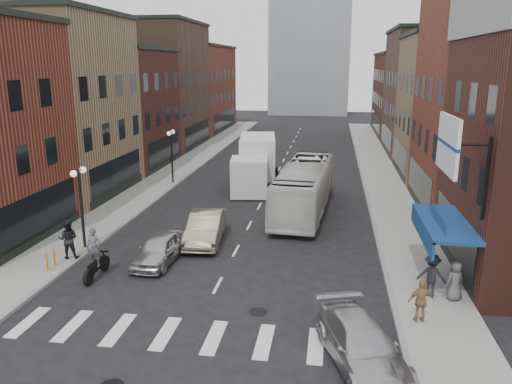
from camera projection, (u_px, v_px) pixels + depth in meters
ground at (212, 296)px, 19.75m from camera, size 160.00×160.00×0.00m
sidewalk_left at (175, 172)px, 42.04m from camera, size 3.00×74.00×0.15m
sidewalk_right at (382, 179)px, 39.55m from camera, size 3.00×74.00×0.15m
curb_left at (192, 173)px, 41.84m from camera, size 0.20×74.00×0.16m
curb_right at (362, 179)px, 39.79m from camera, size 0.20×74.00×0.16m
crosswalk_stripes at (191, 336)px, 16.88m from camera, size 12.00×2.20×0.01m
bldg_left_mid_a at (43, 106)px, 33.81m from camera, size 10.30×10.20×12.30m
bldg_left_mid_b at (108, 108)px, 43.63m from camera, size 10.30×10.20×10.30m
bldg_left_far_a at (152, 85)px, 53.79m from camera, size 10.30×12.20×13.30m
bldg_left_far_b at (188, 89)px, 67.44m from camera, size 10.30×16.20×11.30m
bldg_right_mid_b at (469, 107)px, 39.12m from camera, size 10.30×10.20×11.30m
bldg_right_far_a at (441, 92)px, 49.52m from camera, size 10.30×12.20×12.30m
bldg_right_far_b at (417, 94)px, 63.17m from camera, size 10.30×16.20×10.30m
awning_blue at (440, 224)px, 20.19m from camera, size 1.80×5.00×0.78m
billboard_sign at (451, 146)px, 17.44m from camera, size 1.52×3.00×3.70m
streetlamp_near at (80, 193)px, 23.94m from camera, size 0.32×1.22×4.11m
streetlamp_far at (171, 146)px, 37.34m from camera, size 0.32×1.22×4.11m
bike_rack at (51, 260)px, 21.97m from camera, size 0.08×0.68×0.80m
box_truck at (255, 163)px, 36.80m from camera, size 3.25×8.64×3.65m
motorcycle_rider at (95, 255)px, 21.16m from camera, size 0.64×2.23×2.27m
transit_bus at (304, 188)px, 30.62m from camera, size 3.39×11.18×3.07m
sedan_left_near at (159, 249)px, 22.93m from camera, size 1.80×4.00×1.33m
sedan_left_far at (206, 228)px, 25.56m from camera, size 2.06×4.79×1.53m
curb_car at (362, 345)px, 15.09m from camera, size 3.30×5.06×1.36m
ped_left_solo at (68, 239)px, 23.03m from camera, size 0.99×0.72×1.84m
ped_right_a at (432, 275)px, 19.27m from camera, size 1.21×0.84×1.70m
ped_right_b at (421, 301)px, 17.31m from camera, size 0.98×0.60×1.57m
ped_right_c at (455, 280)px, 18.94m from camera, size 0.93×0.83×1.59m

